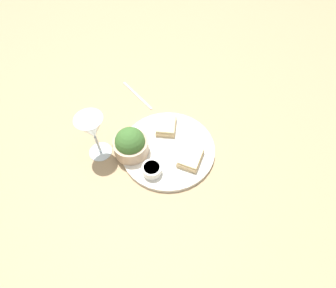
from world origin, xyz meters
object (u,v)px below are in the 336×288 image
cheese_toast_far (166,126)px  cheese_toast_near (190,158)px  sauce_ramekin (152,169)px  wine_glass (92,130)px  salad_bowl (130,144)px  fork (137,95)px

cheese_toast_far → cheese_toast_near: bearing=63.3°
sauce_ramekin → wine_glass: 0.20m
sauce_ramekin → cheese_toast_near: size_ratio=0.62×
cheese_toast_far → wine_glass: size_ratio=0.61×
cheese_toast_near → salad_bowl: bearing=-67.6°
wine_glass → fork: wine_glass is taller
salad_bowl → wine_glass: size_ratio=0.66×
cheese_toast_near → wine_glass: wine_glass is taller
sauce_ramekin → fork: (-0.24, -0.24, -0.03)m
wine_glass → cheese_toast_near: bearing=115.2°
cheese_toast_near → sauce_ramekin: bearing=-37.0°
salad_bowl → fork: size_ratio=0.62×
cheese_toast_far → salad_bowl: bearing=-16.2°
wine_glass → salad_bowl: bearing=120.4°
cheese_toast_near → fork: cheese_toast_near is taller
salad_bowl → cheese_toast_near: 0.18m
sauce_ramekin → fork: sauce_ramekin is taller
fork → cheese_toast_far: bearing=66.8°
sauce_ramekin → fork: 0.34m
fork → wine_glass: bearing=11.9°
cheese_toast_far → wine_glass: 0.24m
wine_glass → fork: size_ratio=0.94×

